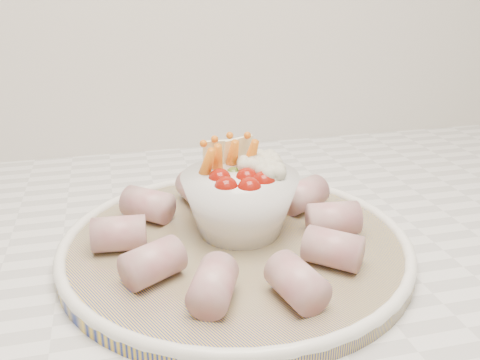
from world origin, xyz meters
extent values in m
cube|color=white|center=(0.00, 1.45, 0.90)|extent=(2.04, 0.62, 0.04)
cylinder|color=navy|center=(-0.05, 1.39, 0.93)|extent=(0.48, 0.48, 0.01)
torus|color=white|center=(-0.05, 1.39, 0.94)|extent=(0.37, 0.37, 0.01)
sphere|color=maroon|center=(-0.06, 1.39, 1.00)|extent=(0.02, 0.02, 0.02)
sphere|color=maroon|center=(-0.04, 1.38, 1.00)|extent=(0.02, 0.02, 0.02)
sphere|color=maroon|center=(-0.02, 1.40, 1.00)|extent=(0.02, 0.02, 0.02)
sphere|color=maroon|center=(-0.06, 1.41, 1.00)|extent=(0.02, 0.02, 0.02)
sphere|color=maroon|center=(-0.03, 1.41, 1.00)|extent=(0.02, 0.02, 0.02)
sphere|color=maroon|center=(-0.01, 1.42, 1.00)|extent=(0.02, 0.02, 0.02)
sphere|color=#496321|center=(-0.04, 1.43, 0.99)|extent=(0.02, 0.02, 0.02)
cone|color=orange|center=(-0.06, 1.44, 1.00)|extent=(0.02, 0.04, 0.06)
cone|color=orange|center=(-0.04, 1.45, 1.00)|extent=(0.02, 0.04, 0.06)
cone|color=orange|center=(-0.02, 1.44, 1.00)|extent=(0.03, 0.04, 0.06)
cone|color=orange|center=(-0.07, 1.43, 1.00)|extent=(0.03, 0.04, 0.06)
sphere|color=beige|center=(0.00, 1.43, 1.00)|extent=(0.03, 0.03, 0.03)
sphere|color=beige|center=(-0.01, 1.40, 1.00)|extent=(0.03, 0.03, 0.03)
sphere|color=beige|center=(0.00, 1.44, 1.00)|extent=(0.03, 0.03, 0.03)
sphere|color=beige|center=(-0.02, 1.43, 1.00)|extent=(0.03, 0.03, 0.03)
cube|color=#FAF6C2|center=(-0.05, 1.46, 1.01)|extent=(0.04, 0.01, 0.04)
cube|color=#FAF6C2|center=(-0.03, 1.46, 1.01)|extent=(0.04, 0.02, 0.04)
cylinder|color=#A94D57|center=(0.06, 1.38, 0.95)|extent=(0.06, 0.04, 0.04)
cylinder|color=#A94D57|center=(0.05, 1.45, 0.95)|extent=(0.06, 0.06, 0.04)
cylinder|color=#A94D57|center=(0.00, 1.50, 0.95)|extent=(0.05, 0.06, 0.04)
cylinder|color=#A94D57|center=(-0.07, 1.50, 0.95)|extent=(0.05, 0.06, 0.04)
cylinder|color=#A94D57|center=(-0.13, 1.47, 0.95)|extent=(0.06, 0.06, 0.04)
cylinder|color=#A94D57|center=(-0.16, 1.40, 0.95)|extent=(0.06, 0.04, 0.04)
cylinder|color=#A94D57|center=(-0.14, 1.34, 0.95)|extent=(0.06, 0.06, 0.04)
cylinder|color=#A94D57|center=(-0.09, 1.29, 0.95)|extent=(0.05, 0.06, 0.04)
cylinder|color=#A94D57|center=(-0.02, 1.28, 0.95)|extent=(0.05, 0.06, 0.04)
cylinder|color=#A94D57|center=(0.03, 1.32, 0.95)|extent=(0.06, 0.06, 0.04)
camera|label=1|loc=(-0.16, 0.91, 1.21)|focal=40.00mm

